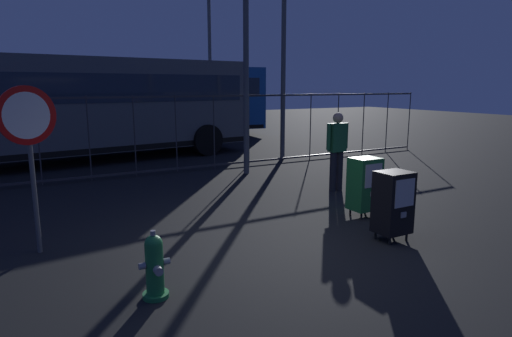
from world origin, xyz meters
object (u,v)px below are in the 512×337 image
Objects in this scene: newspaper_box_secondary at (365,184)px; pedestrian at (337,147)px; newspaper_box_primary at (393,202)px; stop_sign at (29,135)px; fire_hydrant at (155,266)px; street_light_near_right at (209,35)px; bus_far at (139,98)px; street_light_far_left at (284,35)px; bus_near at (75,104)px.

newspaper_box_secondary is 1.89m from pedestrian.
stop_sign reaches higher than newspaper_box_primary.
fire_hydrant is 0.10× the size of street_light_near_right.
newspaper_box_secondary is at bearing -82.54° from bus_far.
street_light_far_left reaches higher than stop_sign.
pedestrian is at bearing -63.15° from bus_near.
fire_hydrant is at bearing -149.15° from pedestrian.
stop_sign reaches higher than pedestrian.
fire_hydrant is at bearing -98.72° from bus_far.
newspaper_box_secondary is 0.61× the size of pedestrian.
bus_near reaches higher than newspaper_box_primary.
newspaper_box_secondary is 0.46× the size of stop_sign.
bus_near is at bearing 108.36° from newspaper_box_primary.
bus_far reaches higher than newspaper_box_primary.
street_light_far_left is at bearing -91.56° from street_light_near_right.
street_light_far_left is at bearing 49.09° from fire_hydrant.
newspaper_box_primary is 0.46× the size of stop_sign.
stop_sign is at bearing -123.50° from street_light_near_right.
newspaper_box_secondary is at bearing -108.99° from street_light_far_left.
bus_far is at bearing 76.20° from fire_hydrant.
stop_sign is (-1.01, 2.01, 1.25)m from fire_hydrant.
bus_far is (-1.30, 11.24, 0.76)m from pedestrian.
fire_hydrant is 3.53m from newspaper_box_primary.
street_light_near_right is (6.13, 12.80, 3.91)m from fire_hydrant.
bus_far reaches higher than stop_sign.
newspaper_box_secondary is 12.99m from bus_far.
newspaper_box_primary is 0.10× the size of bus_far.
pedestrian is 0.27× the size of street_light_far_left.
street_light_near_right reaches higher than bus_near.
bus_near is (0.41, 9.43, 1.36)m from fire_hydrant.
pedestrian is (0.76, 1.68, 0.38)m from newspaper_box_secondary.
pedestrian is 10.58m from street_light_near_right.
pedestrian is at bearing 30.85° from fire_hydrant.
stop_sign is 0.30× the size of street_light_near_right.
newspaper_box_primary is 1.20m from newspaper_box_secondary.
street_light_near_right is at bearing 23.89° from bus_near.
newspaper_box_primary is at bearing -78.27° from bus_near.
stop_sign is 12.88m from bus_far.
fire_hydrant is 9.70m from street_light_far_left.
street_light_near_right is (1.37, 9.95, 3.32)m from pedestrian.
bus_far is 3.91m from street_light_near_right.
bus_near is at bearing 155.46° from street_light_far_left.
bus_near is at bearing 113.47° from newspaper_box_secondary.
pedestrian is at bearing 8.25° from stop_sign.
bus_near reaches higher than fire_hydrant.
stop_sign is (-4.53, 1.95, 1.03)m from newspaper_box_primary.
newspaper_box_primary is at bearing -109.73° from street_light_far_left.
pedestrian is 0.16× the size of bus_far.
bus_near and bus_far have the same top height.
street_light_near_right reaches higher than street_light_far_left.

